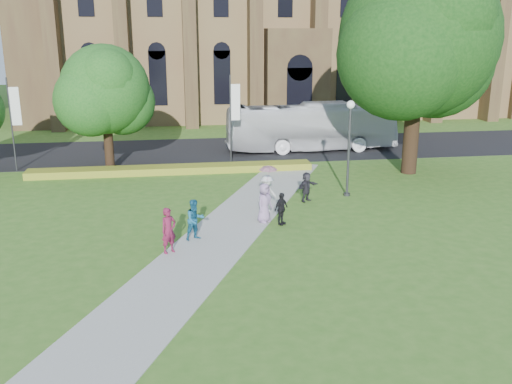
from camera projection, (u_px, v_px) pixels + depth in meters
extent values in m
plane|color=#39681F|center=(223.00, 245.00, 24.28)|extent=(160.00, 160.00, 0.00)
cube|color=black|center=(198.00, 151.00, 43.30)|extent=(160.00, 10.00, 0.02)
cube|color=#B2B2A8|center=(220.00, 236.00, 25.22)|extent=(15.58, 28.54, 0.04)
cube|color=gold|center=(172.00, 170.00, 36.49)|extent=(18.00, 1.40, 0.45)
cube|color=brown|center=(279.00, 33.00, 61.44)|extent=(52.00, 16.00, 17.00)
cube|color=brown|center=(24.00, 11.00, 50.73)|extent=(3.50, 3.50, 21.00)
cube|color=brown|center=(297.00, 78.00, 53.97)|extent=(6.00, 2.50, 9.00)
cylinder|color=#38383D|center=(349.00, 153.00, 30.88)|extent=(0.14, 0.14, 4.80)
sphere|color=white|center=(351.00, 105.00, 30.16)|extent=(0.44, 0.44, 0.44)
cylinder|color=#38383D|center=(347.00, 194.00, 31.51)|extent=(0.36, 0.36, 0.15)
cylinder|color=#332114|center=(412.00, 122.00, 35.70)|extent=(0.96, 0.96, 6.60)
sphere|color=#0F350E|center=(418.00, 37.00, 34.31)|extent=(9.60, 9.60, 9.60)
cylinder|color=#332114|center=(108.00, 139.00, 36.65)|extent=(0.60, 0.60, 4.12)
sphere|color=#174D17|center=(105.00, 89.00, 35.78)|extent=(5.60, 5.60, 5.60)
cylinder|color=#38383D|center=(231.00, 120.00, 38.20)|extent=(0.10, 0.10, 6.00)
cube|color=white|center=(236.00, 102.00, 37.93)|extent=(0.60, 0.02, 2.40)
cylinder|color=#38383D|center=(12.00, 125.00, 36.20)|extent=(0.10, 0.10, 6.00)
cube|color=white|center=(15.00, 106.00, 35.92)|extent=(0.60, 0.02, 2.40)
imported|color=white|center=(311.00, 127.00, 42.96)|extent=(12.88, 3.32, 3.57)
imported|color=maroon|center=(169.00, 230.00, 23.09)|extent=(0.83, 0.77, 1.91)
imported|color=#175375|center=(195.00, 220.00, 24.56)|extent=(1.09, 1.00, 1.80)
imported|color=beige|center=(267.00, 193.00, 28.44)|extent=(1.39, 1.26, 1.87)
imported|color=black|center=(281.00, 209.00, 26.52)|extent=(0.93, 0.87, 1.54)
imported|color=gray|center=(265.00, 203.00, 26.85)|extent=(1.08, 1.07, 1.88)
imported|color=#26242B|center=(306.00, 187.00, 30.17)|extent=(1.45, 1.25, 1.58)
imported|color=#C88D9F|center=(268.00, 175.00, 26.62)|extent=(1.08, 1.08, 0.73)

